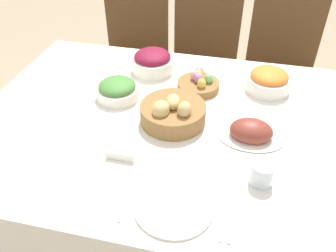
{
  "coord_description": "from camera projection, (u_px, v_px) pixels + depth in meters",
  "views": [
    {
      "loc": [
        0.24,
        -1.09,
        1.6
      ],
      "look_at": [
        0.0,
        -0.09,
        0.78
      ],
      "focal_mm": 38.0,
      "sensor_mm": 36.0,
      "label": 1
    }
  ],
  "objects": [
    {
      "name": "drinking_cup",
      "position": [
        262.0,
        173.0,
        1.13
      ],
      "size": [
        0.08,
        0.08,
        0.08
      ],
      "color": "silver",
      "rests_on": "dining_table"
    },
    {
      "name": "egg_basket",
      "position": [
        199.0,
        83.0,
        1.58
      ],
      "size": [
        0.19,
        0.19,
        0.08
      ],
      "color": "olive",
      "rests_on": "dining_table"
    },
    {
      "name": "dinner_plate",
      "position": [
        174.0,
        205.0,
        1.07
      ],
      "size": [
        0.25,
        0.25,
        0.01
      ],
      "color": "white",
      "rests_on": "dining_table"
    },
    {
      "name": "chair_far_right",
      "position": [
        280.0,
        68.0,
        2.16
      ],
      "size": [
        0.42,
        0.42,
        1.0
      ],
      "rotation": [
        0.0,
        0.0,
        -0.0
      ],
      "color": "brown",
      "rests_on": "ground"
    },
    {
      "name": "chair_far_center",
      "position": [
        201.0,
        59.0,
        2.25
      ],
      "size": [
        0.45,
        0.45,
        1.0
      ],
      "rotation": [
        0.0,
        0.0,
        -0.08
      ],
      "color": "brown",
      "rests_on": "ground"
    },
    {
      "name": "butter_dish",
      "position": [
        122.0,
        152.0,
        1.24
      ],
      "size": [
        0.1,
        0.06,
        0.03
      ],
      "color": "white",
      "rests_on": "dining_table"
    },
    {
      "name": "dining_table",
      "position": [
        172.0,
        184.0,
        1.64
      ],
      "size": [
        1.59,
        1.15,
        0.74
      ],
      "color": "white",
      "rests_on": "ground"
    },
    {
      "name": "fork",
      "position": [
        127.0,
        197.0,
        1.1
      ],
      "size": [
        0.02,
        0.19,
        0.0
      ],
      "rotation": [
        0.0,
        0.0,
        0.03
      ],
      "color": "silver",
      "rests_on": "dining_table"
    },
    {
      "name": "spoon",
      "position": [
        233.0,
        217.0,
        1.04
      ],
      "size": [
        0.02,
        0.19,
        0.0
      ],
      "rotation": [
        0.0,
        0.0,
        -0.03
      ],
      "color": "silver",
      "rests_on": "dining_table"
    },
    {
      "name": "ham_platter",
      "position": [
        251.0,
        132.0,
        1.31
      ],
      "size": [
        0.24,
        0.17,
        0.09
      ],
      "color": "white",
      "rests_on": "dining_table"
    },
    {
      "name": "chair_far_left",
      "position": [
        133.0,
        52.0,
        2.33
      ],
      "size": [
        0.42,
        0.42,
        1.0
      ],
      "rotation": [
        0.0,
        0.0,
        -0.0
      ],
      "color": "brown",
      "rests_on": "ground"
    },
    {
      "name": "knife",
      "position": [
        223.0,
        215.0,
        1.05
      ],
      "size": [
        0.02,
        0.19,
        0.0
      ],
      "rotation": [
        0.0,
        0.0,
        0.03
      ],
      "color": "silver",
      "rests_on": "dining_table"
    },
    {
      "name": "green_salad_bowl",
      "position": [
        117.0,
        90.0,
        1.52
      ],
      "size": [
        0.19,
        0.19,
        0.09
      ],
      "color": "white",
      "rests_on": "dining_table"
    },
    {
      "name": "carrot_bowl",
      "position": [
        269.0,
        81.0,
        1.56
      ],
      "size": [
        0.19,
        0.19,
        0.1
      ],
      "color": "white",
      "rests_on": "dining_table"
    },
    {
      "name": "bread_basket",
      "position": [
        173.0,
        112.0,
        1.38
      ],
      "size": [
        0.26,
        0.26,
        0.12
      ],
      "color": "olive",
      "rests_on": "dining_table"
    },
    {
      "name": "ground_plane",
      "position": [
        172.0,
        232.0,
        1.87
      ],
      "size": [
        12.0,
        12.0,
        0.0
      ],
      "primitive_type": "plane",
      "color": "tan"
    },
    {
      "name": "beet_salad_bowl",
      "position": [
        153.0,
        61.0,
        1.69
      ],
      "size": [
        0.2,
        0.2,
        0.11
      ],
      "color": "white",
      "rests_on": "dining_table"
    }
  ]
}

